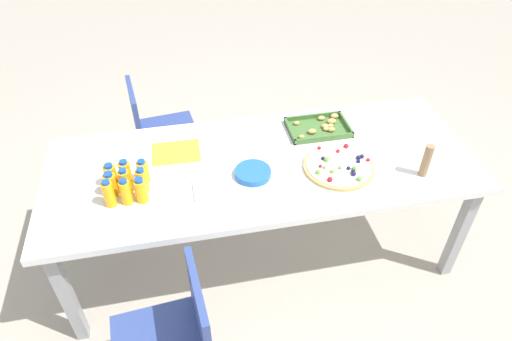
{
  "coord_description": "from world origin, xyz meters",
  "views": [
    {
      "loc": [
        -0.41,
        -1.83,
        2.27
      ],
      "look_at": [
        -0.05,
        -0.08,
        0.76
      ],
      "focal_mm": 31.64,
      "sensor_mm": 36.0,
      "label": 1
    }
  ],
  "objects_px": {
    "juice_bottle_5": "(142,180)",
    "juice_bottle_7": "(126,173)",
    "juice_bottle_3": "(111,184)",
    "fruit_pizza": "(339,166)",
    "juice_bottle_0": "(109,194)",
    "cardboard_tube": "(426,161)",
    "juice_bottle_8": "(143,171)",
    "juice_bottle_4": "(125,182)",
    "paper_folder": "(176,152)",
    "chair_near_left": "(175,337)",
    "snack_tray": "(320,127)",
    "juice_bottle_6": "(111,176)",
    "plate_stack": "(253,173)",
    "juice_bottle_1": "(126,192)",
    "chair_far_left": "(156,128)",
    "party_table": "(263,171)",
    "juice_bottle_2": "(141,190)",
    "napkin_stack": "(209,189)"
  },
  "relations": [
    {
      "from": "chair_near_left",
      "to": "chair_far_left",
      "type": "relative_size",
      "value": 1.0
    },
    {
      "from": "juice_bottle_5",
      "to": "juice_bottle_7",
      "type": "distance_m",
      "value": 0.11
    },
    {
      "from": "juice_bottle_6",
      "to": "plate_stack",
      "type": "xyz_separation_m",
      "value": [
        0.7,
        -0.07,
        -0.05
      ]
    },
    {
      "from": "juice_bottle_5",
      "to": "cardboard_tube",
      "type": "distance_m",
      "value": 1.42
    },
    {
      "from": "juice_bottle_4",
      "to": "juice_bottle_7",
      "type": "relative_size",
      "value": 1.03
    },
    {
      "from": "fruit_pizza",
      "to": "plate_stack",
      "type": "distance_m",
      "value": 0.46
    },
    {
      "from": "juice_bottle_0",
      "to": "juice_bottle_3",
      "type": "height_order",
      "value": "juice_bottle_0"
    },
    {
      "from": "juice_bottle_1",
      "to": "juice_bottle_4",
      "type": "height_order",
      "value": "juice_bottle_4"
    },
    {
      "from": "plate_stack",
      "to": "juice_bottle_5",
      "type": "bearing_deg",
      "value": 179.88
    },
    {
      "from": "juice_bottle_8",
      "to": "juice_bottle_0",
      "type": "bearing_deg",
      "value": -137.54
    },
    {
      "from": "juice_bottle_5",
      "to": "juice_bottle_8",
      "type": "distance_m",
      "value": 0.07
    },
    {
      "from": "snack_tray",
      "to": "chair_far_left",
      "type": "bearing_deg",
      "value": 149.8
    },
    {
      "from": "napkin_stack",
      "to": "juice_bottle_4",
      "type": "bearing_deg",
      "value": 171.0
    },
    {
      "from": "party_table",
      "to": "fruit_pizza",
      "type": "bearing_deg",
      "value": -18.83
    },
    {
      "from": "juice_bottle_2",
      "to": "juice_bottle_6",
      "type": "distance_m",
      "value": 0.2
    },
    {
      "from": "chair_far_left",
      "to": "juice_bottle_1",
      "type": "relative_size",
      "value": 5.78
    },
    {
      "from": "chair_far_left",
      "to": "juice_bottle_0",
      "type": "relative_size",
      "value": 5.52
    },
    {
      "from": "juice_bottle_0",
      "to": "juice_bottle_5",
      "type": "height_order",
      "value": "juice_bottle_0"
    },
    {
      "from": "juice_bottle_6",
      "to": "paper_folder",
      "type": "height_order",
      "value": "juice_bottle_6"
    },
    {
      "from": "juice_bottle_3",
      "to": "fruit_pizza",
      "type": "bearing_deg",
      "value": -1.69
    },
    {
      "from": "chair_far_left",
      "to": "juice_bottle_5",
      "type": "relative_size",
      "value": 6.16
    },
    {
      "from": "chair_near_left",
      "to": "snack_tray",
      "type": "height_order",
      "value": "chair_near_left"
    },
    {
      "from": "juice_bottle_6",
      "to": "plate_stack",
      "type": "bearing_deg",
      "value": -5.38
    },
    {
      "from": "plate_stack",
      "to": "paper_folder",
      "type": "bearing_deg",
      "value": 144.11
    },
    {
      "from": "fruit_pizza",
      "to": "juice_bottle_0",
      "type": "bearing_deg",
      "value": -177.97
    },
    {
      "from": "juice_bottle_1",
      "to": "paper_folder",
      "type": "relative_size",
      "value": 0.55
    },
    {
      "from": "chair_near_left",
      "to": "chair_far_left",
      "type": "bearing_deg",
      "value": -4.08
    },
    {
      "from": "party_table",
      "to": "juice_bottle_1",
      "type": "xyz_separation_m",
      "value": [
        -0.7,
        -0.17,
        0.13
      ]
    },
    {
      "from": "juice_bottle_7",
      "to": "cardboard_tube",
      "type": "relative_size",
      "value": 0.76
    },
    {
      "from": "plate_stack",
      "to": "juice_bottle_0",
      "type": "bearing_deg",
      "value": -173.95
    },
    {
      "from": "fruit_pizza",
      "to": "juice_bottle_1",
      "type": "bearing_deg",
      "value": -177.85
    },
    {
      "from": "juice_bottle_7",
      "to": "juice_bottle_8",
      "type": "bearing_deg",
      "value": -1.46
    },
    {
      "from": "paper_folder",
      "to": "cardboard_tube",
      "type": "bearing_deg",
      "value": -19.6
    },
    {
      "from": "juice_bottle_0",
      "to": "juice_bottle_6",
      "type": "height_order",
      "value": "juice_bottle_0"
    },
    {
      "from": "fruit_pizza",
      "to": "cardboard_tube",
      "type": "distance_m",
      "value": 0.44
    },
    {
      "from": "juice_bottle_4",
      "to": "juice_bottle_5",
      "type": "distance_m",
      "value": 0.08
    },
    {
      "from": "juice_bottle_2",
      "to": "plate_stack",
      "type": "distance_m",
      "value": 0.57
    },
    {
      "from": "juice_bottle_0",
      "to": "juice_bottle_2",
      "type": "relative_size",
      "value": 1.1
    },
    {
      "from": "juice_bottle_2",
      "to": "cardboard_tube",
      "type": "xyz_separation_m",
      "value": [
        1.42,
        -0.1,
        0.03
      ]
    },
    {
      "from": "chair_near_left",
      "to": "juice_bottle_4",
      "type": "bearing_deg",
      "value": 8.31
    },
    {
      "from": "juice_bottle_5",
      "to": "snack_tray",
      "type": "distance_m",
      "value": 1.07
    },
    {
      "from": "juice_bottle_3",
      "to": "party_table",
      "type": "bearing_deg",
      "value": 7.05
    },
    {
      "from": "party_table",
      "to": "paper_folder",
      "type": "height_order",
      "value": "paper_folder"
    },
    {
      "from": "juice_bottle_8",
      "to": "paper_folder",
      "type": "distance_m",
      "value": 0.27
    },
    {
      "from": "chair_near_left",
      "to": "juice_bottle_7",
      "type": "relative_size",
      "value": 5.89
    },
    {
      "from": "juice_bottle_3",
      "to": "fruit_pizza",
      "type": "xyz_separation_m",
      "value": [
        1.16,
        -0.03,
        -0.05
      ]
    },
    {
      "from": "juice_bottle_0",
      "to": "chair_far_left",
      "type": "bearing_deg",
      "value": 77.83
    },
    {
      "from": "juice_bottle_0",
      "to": "juice_bottle_7",
      "type": "relative_size",
      "value": 1.07
    },
    {
      "from": "juice_bottle_4",
      "to": "juice_bottle_5",
      "type": "height_order",
      "value": "juice_bottle_4"
    },
    {
      "from": "juice_bottle_2",
      "to": "juice_bottle_7",
      "type": "xyz_separation_m",
      "value": [
        -0.07,
        0.15,
        0.0
      ]
    }
  ]
}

